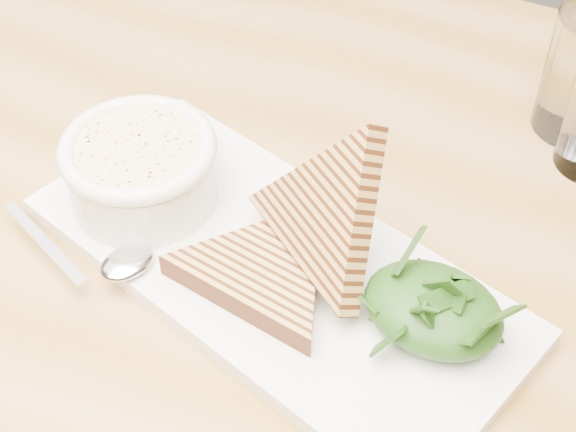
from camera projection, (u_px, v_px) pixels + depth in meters
The scene contains 12 objects.
table_top at pixel (364, 291), 0.72m from camera, with size 1.33×0.89×0.04m, color #AE8248.
table_leg_bl at pixel (135, 123), 1.45m from camera, with size 0.06×0.06×0.71m, color #AE8248.
platter at pixel (275, 268), 0.70m from camera, with size 0.41×0.18×0.02m, color white.
soup_bowl at pixel (142, 176), 0.72m from camera, with size 0.12×0.12×0.05m, color white.
soup at pixel (138, 150), 0.70m from camera, with size 0.10×0.10×0.01m, color #F0DA90.
bowl_rim at pixel (137, 148), 0.70m from camera, with size 0.13×0.13×0.01m, color white.
sandwich_flat at pixel (264, 271), 0.67m from camera, with size 0.16×0.16×0.02m, color tan, non-canonical shape.
sandwich_lean at pixel (325, 214), 0.66m from camera, with size 0.16×0.16×0.09m, color tan, non-canonical shape.
salad_base at pixel (433, 309), 0.63m from camera, with size 0.10×0.08×0.04m, color #0F330B.
arugula_pile at pixel (434, 303), 0.63m from camera, with size 0.11×0.10×0.05m, color #2C5319, non-canonical shape.
spoon_bowl at pixel (127, 262), 0.68m from camera, with size 0.03×0.05×0.01m, color silver.
spoon_handle at pixel (44, 242), 0.70m from camera, with size 0.11×0.01×0.00m, color silver.
Camera 1 is at (0.34, -0.27, 1.29)m, focal length 55.00 mm.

